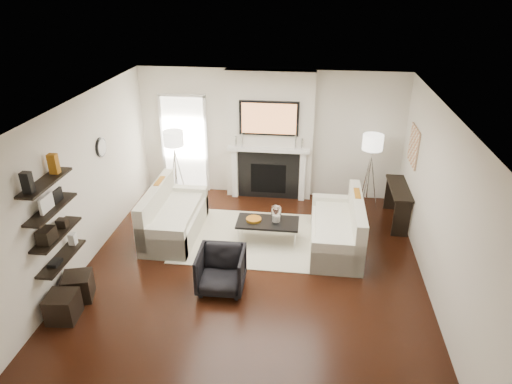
# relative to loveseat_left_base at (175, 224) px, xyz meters

# --- Properties ---
(room_envelope) EXTENTS (6.00, 6.00, 6.00)m
(room_envelope) POSITION_rel_loveseat_left_base_xyz_m (1.56, -1.00, 1.14)
(room_envelope) COLOR black
(room_envelope) RESTS_ON ground
(chimney_breast) EXTENTS (1.80, 0.25, 2.70)m
(chimney_breast) POSITION_rel_loveseat_left_base_xyz_m (1.56, 1.87, 1.14)
(chimney_breast) COLOR silver
(chimney_breast) RESTS_ON floor
(fireplace_surround) EXTENTS (1.30, 0.02, 1.04)m
(fireplace_surround) POSITION_rel_loveseat_left_base_xyz_m (1.56, 1.74, 0.31)
(fireplace_surround) COLOR black
(fireplace_surround) RESTS_ON floor
(firebox) EXTENTS (0.75, 0.02, 0.65)m
(firebox) POSITION_rel_loveseat_left_base_xyz_m (1.56, 1.73, 0.24)
(firebox) COLOR black
(firebox) RESTS_ON floor
(mantel_pilaster_l) EXTENTS (0.12, 0.08, 1.10)m
(mantel_pilaster_l) POSITION_rel_loveseat_left_base_xyz_m (0.84, 1.71, 0.34)
(mantel_pilaster_l) COLOR white
(mantel_pilaster_l) RESTS_ON floor
(mantel_pilaster_r) EXTENTS (0.12, 0.08, 1.10)m
(mantel_pilaster_r) POSITION_rel_loveseat_left_base_xyz_m (2.28, 1.71, 0.34)
(mantel_pilaster_r) COLOR white
(mantel_pilaster_r) RESTS_ON floor
(mantel_shelf) EXTENTS (1.70, 0.18, 0.07)m
(mantel_shelf) POSITION_rel_loveseat_left_base_xyz_m (1.56, 1.69, 0.91)
(mantel_shelf) COLOR white
(mantel_shelf) RESTS_ON chimney_breast
(tv_body) EXTENTS (1.20, 0.06, 0.70)m
(tv_body) POSITION_rel_loveseat_left_base_xyz_m (1.56, 1.71, 1.57)
(tv_body) COLOR black
(tv_body) RESTS_ON chimney_breast
(tv_screen) EXTENTS (1.10, 0.00, 0.62)m
(tv_screen) POSITION_rel_loveseat_left_base_xyz_m (1.56, 1.68, 1.57)
(tv_screen) COLOR #BF723F
(tv_screen) RESTS_ON tv_body
(candlestick_l_tall) EXTENTS (0.04, 0.04, 0.30)m
(candlestick_l_tall) POSITION_rel_loveseat_left_base_xyz_m (1.01, 1.70, 1.09)
(candlestick_l_tall) COLOR silver
(candlestick_l_tall) RESTS_ON mantel_shelf
(candlestick_l_short) EXTENTS (0.04, 0.04, 0.24)m
(candlestick_l_short) POSITION_rel_loveseat_left_base_xyz_m (0.88, 1.70, 1.06)
(candlestick_l_short) COLOR silver
(candlestick_l_short) RESTS_ON mantel_shelf
(candlestick_r_tall) EXTENTS (0.04, 0.04, 0.30)m
(candlestick_r_tall) POSITION_rel_loveseat_left_base_xyz_m (2.11, 1.70, 1.09)
(candlestick_r_tall) COLOR silver
(candlestick_r_tall) RESTS_ON mantel_shelf
(candlestick_r_short) EXTENTS (0.04, 0.04, 0.24)m
(candlestick_r_short) POSITION_rel_loveseat_left_base_xyz_m (2.24, 1.70, 1.06)
(candlestick_r_short) COLOR silver
(candlestick_r_short) RESTS_ON mantel_shelf
(hallway_panel) EXTENTS (0.90, 0.02, 2.10)m
(hallway_panel) POSITION_rel_loveseat_left_base_xyz_m (-0.29, 1.98, 0.84)
(hallway_panel) COLOR white
(hallway_panel) RESTS_ON floor
(door_trim_l) EXTENTS (0.06, 0.06, 2.16)m
(door_trim_l) POSITION_rel_loveseat_left_base_xyz_m (-0.77, 1.96, 0.84)
(door_trim_l) COLOR white
(door_trim_l) RESTS_ON floor
(door_trim_r) EXTENTS (0.06, 0.06, 2.16)m
(door_trim_r) POSITION_rel_loveseat_left_base_xyz_m (0.19, 1.96, 0.84)
(door_trim_r) COLOR white
(door_trim_r) RESTS_ON floor
(door_trim_top) EXTENTS (1.02, 0.06, 0.06)m
(door_trim_top) POSITION_rel_loveseat_left_base_xyz_m (-0.29, 1.96, 1.92)
(door_trim_top) COLOR white
(door_trim_top) RESTS_ON wall_back
(rug) EXTENTS (2.60, 2.00, 0.01)m
(rug) POSITION_rel_loveseat_left_base_xyz_m (1.37, 0.02, -0.20)
(rug) COLOR beige
(rug) RESTS_ON floor
(loveseat_left_base) EXTENTS (0.85, 1.80, 0.42)m
(loveseat_left_base) POSITION_rel_loveseat_left_base_xyz_m (0.00, 0.00, 0.00)
(loveseat_left_base) COLOR beige
(loveseat_left_base) RESTS_ON floor
(loveseat_left_back) EXTENTS (0.18, 1.80, 0.80)m
(loveseat_left_back) POSITION_rel_loveseat_left_base_xyz_m (-0.33, 0.00, 0.32)
(loveseat_left_back) COLOR beige
(loveseat_left_back) RESTS_ON floor
(loveseat_left_arm_n) EXTENTS (0.85, 0.18, 0.60)m
(loveseat_left_arm_n) POSITION_rel_loveseat_left_base_xyz_m (0.00, -0.81, 0.09)
(loveseat_left_arm_n) COLOR beige
(loveseat_left_arm_n) RESTS_ON floor
(loveseat_left_arm_s) EXTENTS (0.85, 0.18, 0.60)m
(loveseat_left_arm_s) POSITION_rel_loveseat_left_base_xyz_m (0.00, 0.81, 0.09)
(loveseat_left_arm_s) COLOR beige
(loveseat_left_arm_s) RESTS_ON floor
(loveseat_left_cushion) EXTENTS (0.63, 1.44, 0.10)m
(loveseat_left_cushion) POSITION_rel_loveseat_left_base_xyz_m (0.05, 0.00, 0.26)
(loveseat_left_cushion) COLOR beige
(loveseat_left_cushion) RESTS_ON loveseat_left_base
(pillow_left_orange) EXTENTS (0.10, 0.42, 0.42)m
(pillow_left_orange) POSITION_rel_loveseat_left_base_xyz_m (-0.33, 0.30, 0.52)
(pillow_left_orange) COLOR #A06013
(pillow_left_orange) RESTS_ON loveseat_left_cushion
(pillow_left_charcoal) EXTENTS (0.10, 0.40, 0.40)m
(pillow_left_charcoal) POSITION_rel_loveseat_left_base_xyz_m (-0.33, -0.30, 0.51)
(pillow_left_charcoal) COLOR black
(pillow_left_charcoal) RESTS_ON loveseat_left_cushion
(loveseat_right_base) EXTENTS (0.85, 1.80, 0.42)m
(loveseat_right_base) POSITION_rel_loveseat_left_base_xyz_m (2.93, -0.08, 0.00)
(loveseat_right_base) COLOR beige
(loveseat_right_base) RESTS_ON floor
(loveseat_right_back) EXTENTS (0.18, 1.80, 0.80)m
(loveseat_right_back) POSITION_rel_loveseat_left_base_xyz_m (3.26, -0.08, 0.32)
(loveseat_right_back) COLOR beige
(loveseat_right_back) RESTS_ON floor
(loveseat_right_arm_n) EXTENTS (0.85, 0.18, 0.60)m
(loveseat_right_arm_n) POSITION_rel_loveseat_left_base_xyz_m (2.93, -0.89, 0.09)
(loveseat_right_arm_n) COLOR beige
(loveseat_right_arm_n) RESTS_ON floor
(loveseat_right_arm_s) EXTENTS (0.85, 0.18, 0.60)m
(loveseat_right_arm_s) POSITION_rel_loveseat_left_base_xyz_m (2.93, 0.73, 0.09)
(loveseat_right_arm_s) COLOR beige
(loveseat_right_arm_s) RESTS_ON floor
(loveseat_right_cushion) EXTENTS (0.63, 1.44, 0.10)m
(loveseat_right_cushion) POSITION_rel_loveseat_left_base_xyz_m (2.88, -0.08, 0.26)
(loveseat_right_cushion) COLOR beige
(loveseat_right_cushion) RESTS_ON loveseat_right_base
(pillow_right_orange) EXTENTS (0.10, 0.42, 0.42)m
(pillow_right_orange) POSITION_rel_loveseat_left_base_xyz_m (3.26, 0.22, 0.52)
(pillow_right_orange) COLOR #A06013
(pillow_right_orange) RESTS_ON loveseat_right_cushion
(pillow_right_charcoal) EXTENTS (0.10, 0.40, 0.40)m
(pillow_right_charcoal) POSITION_rel_loveseat_left_base_xyz_m (3.26, -0.38, 0.51)
(pillow_right_charcoal) COLOR black
(pillow_right_charcoal) RESTS_ON loveseat_right_cushion
(coffee_table) EXTENTS (1.10, 0.55, 0.04)m
(coffee_table) POSITION_rel_loveseat_left_base_xyz_m (1.72, -0.07, 0.19)
(coffee_table) COLOR black
(coffee_table) RESTS_ON floor
(coffee_leg_nw) EXTENTS (0.02, 0.02, 0.38)m
(coffee_leg_nw) POSITION_rel_loveseat_left_base_xyz_m (1.22, -0.29, -0.02)
(coffee_leg_nw) COLOR silver
(coffee_leg_nw) RESTS_ON floor
(coffee_leg_ne) EXTENTS (0.02, 0.02, 0.38)m
(coffee_leg_ne) POSITION_rel_loveseat_left_base_xyz_m (2.22, -0.29, -0.02)
(coffee_leg_ne) COLOR silver
(coffee_leg_ne) RESTS_ON floor
(coffee_leg_sw) EXTENTS (0.02, 0.02, 0.38)m
(coffee_leg_sw) POSITION_rel_loveseat_left_base_xyz_m (1.22, 0.15, -0.02)
(coffee_leg_sw) COLOR silver
(coffee_leg_sw) RESTS_ON floor
(coffee_leg_se) EXTENTS (0.02, 0.02, 0.38)m
(coffee_leg_se) POSITION_rel_loveseat_left_base_xyz_m (2.22, 0.15, -0.02)
(coffee_leg_se) COLOR silver
(coffee_leg_se) RESTS_ON floor
(hurricane_glass) EXTENTS (0.18, 0.18, 0.31)m
(hurricane_glass) POSITION_rel_loveseat_left_base_xyz_m (1.87, -0.07, 0.35)
(hurricane_glass) COLOR white
(hurricane_glass) RESTS_ON coffee_table
(hurricane_candle) EXTENTS (0.09, 0.09, 0.13)m
(hurricane_candle) POSITION_rel_loveseat_left_base_xyz_m (1.87, -0.07, 0.29)
(hurricane_candle) COLOR white
(hurricane_candle) RESTS_ON coffee_table
(copper_bowl) EXTENTS (0.27, 0.27, 0.05)m
(copper_bowl) POSITION_rel_loveseat_left_base_xyz_m (1.47, -0.07, 0.24)
(copper_bowl) COLOR #B1761D
(copper_bowl) RESTS_ON coffee_table
(armchair) EXTENTS (0.71, 0.67, 0.72)m
(armchair) POSITION_rel_loveseat_left_base_xyz_m (1.15, -1.50, 0.15)
(armchair) COLOR black
(armchair) RESTS_ON floor
(lamp_left_post) EXTENTS (0.02, 0.02, 1.20)m
(lamp_left_post) POSITION_rel_loveseat_left_base_xyz_m (-0.29, 1.21, 0.39)
(lamp_left_post) COLOR silver
(lamp_left_post) RESTS_ON floor
(lamp_left_shade) EXTENTS (0.40, 0.40, 0.30)m
(lamp_left_shade) POSITION_rel_loveseat_left_base_xyz_m (-0.29, 1.21, 1.24)
(lamp_left_shade) COLOR white
(lamp_left_shade) RESTS_ON lamp_left_post
(lamp_left_leg_a) EXTENTS (0.25, 0.02, 1.23)m
(lamp_left_leg_a) POSITION_rel_loveseat_left_base_xyz_m (-0.18, 1.21, 0.39)
(lamp_left_leg_a) COLOR silver
(lamp_left_leg_a) RESTS_ON floor
(lamp_left_leg_b) EXTENTS (0.14, 0.22, 1.23)m
(lamp_left_leg_b) POSITION_rel_loveseat_left_base_xyz_m (-0.35, 1.31, 0.39)
(lamp_left_leg_b) COLOR silver
(lamp_left_leg_b) RESTS_ON floor
(lamp_left_leg_c) EXTENTS (0.14, 0.22, 1.23)m
(lamp_left_leg_c) POSITION_rel_loveseat_left_base_xyz_m (-0.35, 1.12, 0.39)
(lamp_left_leg_c) COLOR silver
(lamp_left_leg_c) RESTS_ON floor
(lamp_right_post) EXTENTS (0.02, 0.02, 1.20)m
(lamp_right_post) POSITION_rel_loveseat_left_base_xyz_m (3.61, 1.47, 0.39)
(lamp_right_post) COLOR silver
(lamp_right_post) RESTS_ON floor
(lamp_right_shade) EXTENTS (0.40, 0.40, 0.30)m
(lamp_right_shade) POSITION_rel_loveseat_left_base_xyz_m (3.61, 1.47, 1.24)
(lamp_right_shade) COLOR white
(lamp_right_shade) RESTS_ON lamp_right_post
(lamp_right_leg_a) EXTENTS (0.25, 0.02, 1.23)m
(lamp_right_leg_a) POSITION_rel_loveseat_left_base_xyz_m (3.72, 1.47, 0.39)
(lamp_right_leg_a) COLOR silver
(lamp_right_leg_a) RESTS_ON floor
(lamp_right_leg_b) EXTENTS (0.14, 0.22, 1.23)m
(lamp_right_leg_b) POSITION_rel_loveseat_left_base_xyz_m (3.55, 1.56, 0.39)
(lamp_right_leg_b) COLOR silver
(lamp_right_leg_b) RESTS_ON floor
(lamp_right_leg_c) EXTENTS (0.14, 0.22, 1.23)m
(lamp_right_leg_c) POSITION_rel_loveseat_left_base_xyz_m (3.55, 1.37, 0.39)
(lamp_right_leg_c) COLOR silver
(lamp_right_leg_c) RESTS_ON floor
(console_top) EXTENTS (0.35, 1.20, 0.04)m
(console_top) POSITION_rel_loveseat_left_base_xyz_m (4.13, 0.98, 0.52)
(console_top) COLOR black
(console_top) RESTS_ON floor
(console_leg_n) EXTENTS (0.30, 0.04, 0.71)m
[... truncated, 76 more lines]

